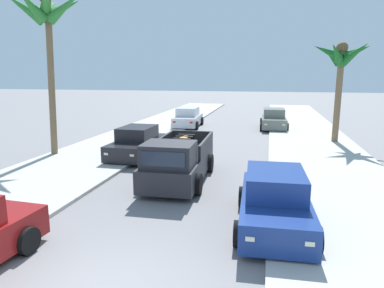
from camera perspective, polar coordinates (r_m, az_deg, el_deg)
name	(u,v)px	position (r m, az deg, el deg)	size (l,w,h in m)	color
sidewalk_left	(110,149)	(19.60, -13.41, -0.73)	(4.97, 60.00, 0.12)	#B2AFA8
sidewalk_right	(321,159)	(17.84, 20.52, -2.34)	(4.97, 60.00, 0.12)	#B2AFA8
curb_left	(128,150)	(19.16, -10.49, -0.91)	(0.16, 60.00, 0.10)	silver
curb_right	(298,158)	(17.72, 17.05, -2.23)	(0.16, 60.00, 0.10)	silver
pickup_truck	(179,161)	(13.29, -2.22, -2.81)	(2.32, 5.26, 1.80)	#28282D
car_left_near	(274,119)	(27.09, 13.33, 3.97)	(2.10, 4.29, 1.54)	slate
car_left_mid	(188,118)	(27.29, -0.67, 4.33)	(2.17, 4.32, 1.54)	silver
car_right_mid	(137,143)	(17.44, -9.02, 0.15)	(2.05, 4.27, 1.54)	black
car_left_far	(275,201)	(9.73, 13.46, -9.14)	(2.15, 4.31, 1.54)	navy
palm_tree_left_fore	(46,17)	(18.95, -22.91, 18.73)	(3.95, 3.56, 8.01)	brown
palm_tree_right_fore	(341,60)	(22.10, 23.41, 12.58)	(3.38, 3.42, 5.94)	brown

